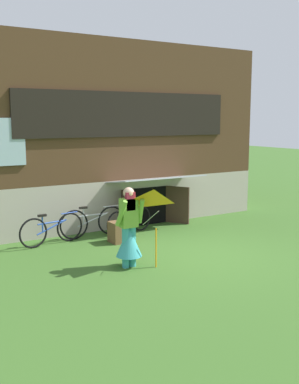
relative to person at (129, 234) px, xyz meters
The scene contains 8 objects.
ground_plane 1.82m from the person, ahead, with size 60.00×60.00×0.00m, color #386023.
log_house 5.86m from the person, 72.35° to the left, with size 8.77×5.63×5.00m.
person is the anchor object (origin of this frame).
kite 0.81m from the person, 64.85° to the right, with size 0.99×1.03×1.49m.
bicycle_red 2.78m from the person, 60.74° to the left, with size 1.49×0.40×0.70m.
bicycle_silver 2.62m from the person, 81.27° to the left, with size 1.76×0.09×0.80m.
bicycle_blue 2.55m from the person, 106.81° to the left, with size 1.65×0.30×0.76m.
wooden_crate 1.98m from the person, 66.92° to the left, with size 0.51×0.43×0.50m, color brown.
Camera 1 is at (-6.07, -7.94, 2.96)m, focal length 43.61 mm.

